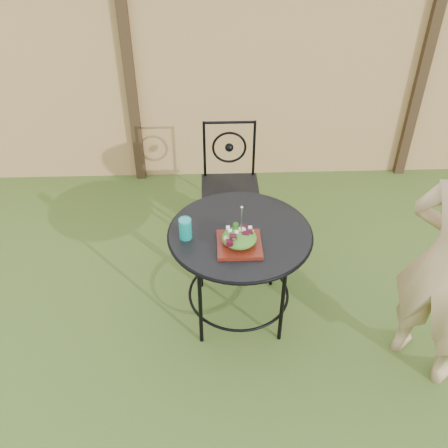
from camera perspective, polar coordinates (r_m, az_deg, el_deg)
name	(u,v)px	position (r m, az deg, el deg)	size (l,w,h in m)	color
ground	(306,344)	(3.49, 9.34, -13.36)	(60.00, 60.00, 0.00)	#2A4215
fence	(276,82)	(4.70, 5.97, 15.87)	(8.00, 0.12, 1.90)	tan
patio_table	(240,248)	(3.23, 1.80, -2.81)	(0.92, 0.92, 0.72)	black
patio_chair	(230,181)	(4.03, 0.68, 4.99)	(0.46, 0.46, 0.95)	black
salad_plate	(239,244)	(3.03, 1.75, -2.35)	(0.27, 0.27, 0.02)	#460C0A
salad	(239,238)	(2.99, 1.77, -1.59)	(0.21, 0.21, 0.08)	#235614
fork	(242,221)	(2.91, 2.01, 0.39)	(0.01, 0.01, 0.18)	silver
drinking_glass	(185,229)	(3.06, -4.44, -0.53)	(0.08, 0.08, 0.14)	#0C9286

